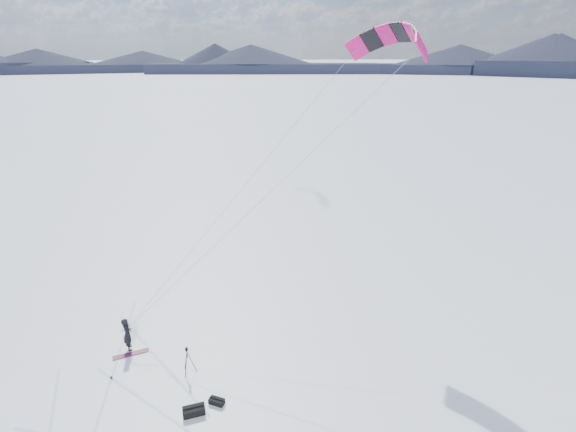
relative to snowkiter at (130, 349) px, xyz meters
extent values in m
plane|color=white|center=(1.56, -3.68, 0.00)|extent=(1800.00, 1800.00, 0.00)
cube|color=black|center=(161.56, 273.44, 3.22)|extent=(152.40, 113.97, 6.43)
cone|color=black|center=(161.56, 273.44, 6.43)|extent=(87.43, 87.43, 8.00)
cube|color=black|center=(57.13, 311.45, 3.22)|extent=(155.54, 70.36, 6.43)
cone|color=black|center=(57.13, 311.45, 6.43)|extent=(74.14, 74.14, 8.00)
cube|color=black|center=(-54.01, 311.45, 3.22)|extent=(155.54, 70.36, 6.43)
cone|color=black|center=(-54.01, 311.45, 6.43)|extent=(74.14, 74.14, 8.00)
cube|color=#ACBCD9|center=(-0.04, -3.08, 0.00)|extent=(6.45, 7.79, 0.01)
cube|color=#ACBCD9|center=(1.66, -0.78, 0.00)|extent=(11.66, 3.07, 0.01)
imported|color=black|center=(0.00, 0.00, 0.00)|extent=(0.57, 0.72, 1.72)
cube|color=maroon|center=(0.11, -0.45, 0.02)|extent=(1.66, 0.63, 0.04)
cylinder|color=black|center=(3.03, -2.24, 0.58)|extent=(0.37, 0.04, 1.16)
cylinder|color=black|center=(2.76, -2.10, 0.58)|extent=(0.22, 0.33, 1.16)
cylinder|color=black|center=(2.77, -2.40, 0.58)|extent=(0.20, 0.34, 1.16)
cylinder|color=black|center=(2.86, -2.25, 0.99)|extent=(0.03, 0.03, 0.34)
cube|color=black|center=(2.86, -2.25, 1.21)|extent=(0.07, 0.07, 0.05)
cube|color=black|center=(2.86, -2.25, 1.30)|extent=(0.13, 0.09, 0.10)
cylinder|color=black|center=(2.86, -2.16, 1.30)|extent=(0.07, 0.10, 0.07)
cube|color=black|center=(3.10, -4.65, 0.16)|extent=(0.91, 0.50, 0.33)
cylinder|color=black|center=(3.10, -4.65, 0.35)|extent=(0.83, 0.17, 0.08)
cube|color=black|center=(4.01, -4.29, 0.12)|extent=(0.70, 0.59, 0.23)
cylinder|color=black|center=(4.01, -4.29, 0.25)|extent=(0.55, 0.37, 0.07)
cube|color=#C60D65|center=(14.37, 1.27, 13.67)|extent=(1.17, 0.98, 1.40)
cube|color=black|center=(14.62, 2.07, 14.07)|extent=(0.98, 1.09, 1.27)
cube|color=#C60D65|center=(14.67, 2.98, 14.32)|extent=(0.89, 1.12, 1.12)
cube|color=black|center=(14.52, 3.94, 14.41)|extent=(1.07, 1.11, 0.96)
cube|color=#C60D65|center=(14.17, 4.83, 14.32)|extent=(1.24, 1.05, 1.12)
cube|color=black|center=(13.66, 5.60, 14.07)|extent=(1.37, 0.93, 1.27)
cube|color=#C60D65|center=(13.05, 6.16, 13.67)|extent=(1.45, 0.73, 1.40)
cylinder|color=gray|center=(7.19, 0.64, 7.39)|extent=(14.39, 1.29, 12.57)
cylinder|color=gray|center=(6.52, 3.08, 7.39)|extent=(13.07, 6.18, 12.57)
cylinder|color=black|center=(0.00, 0.00, 1.11)|extent=(0.54, 0.17, 0.03)
camera|label=1|loc=(4.27, -17.71, 13.42)|focal=26.00mm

